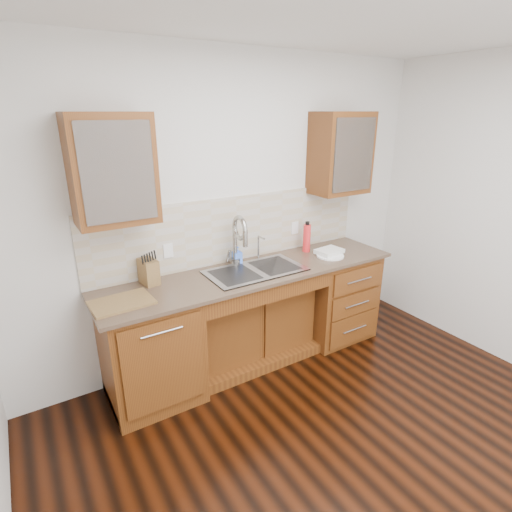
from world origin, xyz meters
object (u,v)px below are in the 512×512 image
water_bottle (307,238)px  plate (330,256)px  cutting_board (122,303)px  soap_bottle (237,255)px  knife_block (149,272)px

water_bottle → plate: size_ratio=1.05×
plate → cutting_board: bearing=179.0°
soap_bottle → plate: 0.89m
soap_bottle → cutting_board: 1.12m
water_bottle → plate: bearing=-67.2°
knife_block → water_bottle: bearing=-9.2°
plate → knife_block: size_ratio=1.28×
water_bottle → knife_block: bearing=178.3°
soap_bottle → water_bottle: (0.74, -0.06, 0.05)m
water_bottle → knife_block: 1.55m
knife_block → soap_bottle: bearing=-6.3°
soap_bottle → knife_block: 0.81m
soap_bottle → water_bottle: 0.74m
plate → soap_bottle: bearing=160.4°
water_bottle → cutting_board: size_ratio=0.64×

